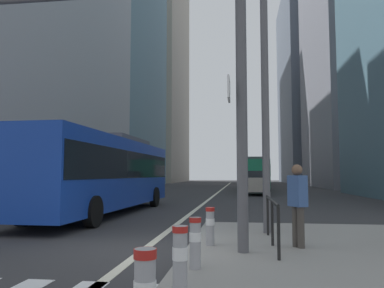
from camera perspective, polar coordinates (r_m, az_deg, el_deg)
name	(u,v)px	position (r m, az deg, el deg)	size (l,w,h in m)	color
ground_plane	(212,197)	(28.26, 3.11, -8.01)	(160.00, 160.00, 0.00)	#303033
lane_centre_line	(220,191)	(38.23, 4.26, -7.11)	(0.20, 80.00, 0.01)	beige
office_tower_left_mid	(115,52)	(57.83, -11.55, 13.49)	(10.19, 25.31, 39.13)	slate
office_tower_left_far	(159,72)	(86.93, -4.96, 10.86)	(10.26, 24.53, 49.72)	gray
office_tower_right_mid	(351,49)	(56.37, 22.99, 13.18)	(10.33, 20.47, 37.12)	gray
office_tower_right_far	(314,87)	(80.71, 18.06, 8.24)	(12.27, 24.48, 38.67)	slate
city_bus_blue_oncoming	(105,170)	(16.41, -13.09, -3.92)	(2.88, 12.22, 3.40)	#14389E
sedan_white_oncoming	(11,191)	(17.41, -25.75, -6.41)	(2.09, 4.32, 1.94)	silver
city_bus_red_receding	(256,173)	(40.81, 9.69, -4.33)	(2.93, 11.52, 3.40)	#198456
city_bus_red_distant	(251,173)	(63.30, 8.93, -4.43)	(2.91, 11.78, 3.40)	red
car_oncoming_mid	(139,182)	(34.56, -8.03, -5.71)	(2.08, 4.28, 1.94)	black
car_receding_near	(256,183)	(31.04, 9.73, -5.82)	(2.12, 4.41, 1.94)	#B2A899
traffic_signal_gantry	(136,57)	(8.20, -8.46, 12.91)	(6.53, 0.65, 6.00)	#515156
street_lamp_post	(264,41)	(10.73, 10.90, 15.16)	(5.50, 0.32, 8.00)	#56565B
bollard_left	(180,258)	(4.83, -1.83, -16.92)	(0.20, 0.20, 0.88)	#99999E
bollard_right	(195,240)	(6.27, 0.49, -14.36)	(0.20, 0.20, 0.82)	#99999E
bollard_back	(210,224)	(8.26, 2.77, -12.05)	(0.20, 0.20, 0.80)	#99999E
pedestrian_railing	(270,209)	(9.06, 11.71, -9.57)	(0.06, 4.19, 0.98)	black
pedestrian_walking	(298,201)	(8.28, 15.74, -8.30)	(0.40, 0.45, 1.73)	#423D38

